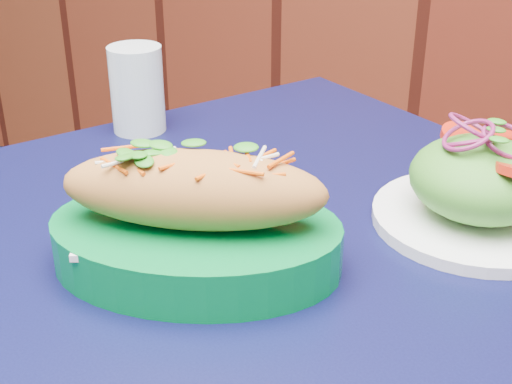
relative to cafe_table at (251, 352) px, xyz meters
The scene contains 4 objects.
cafe_table is the anchor object (origin of this frame).
banh_mi_basket 0.14m from the cafe_table, 158.71° to the right, with size 0.30×0.26×0.12m.
salad_plate 0.27m from the cafe_table, 53.59° to the left, with size 0.20×0.20×0.11m.
water_glass 0.39m from the cafe_table, 145.55° to the left, with size 0.07×0.07×0.11m, color silver.
Camera 1 is at (0.55, 1.35, 1.09)m, focal length 50.00 mm.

